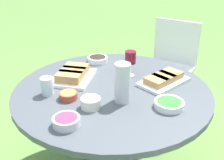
{
  "coord_description": "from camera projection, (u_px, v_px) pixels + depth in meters",
  "views": [
    {
      "loc": [
        -1.56,
        -0.12,
        1.53
      ],
      "look_at": [
        0.0,
        0.0,
        0.77
      ],
      "focal_mm": 45.0,
      "sensor_mm": 36.0,
      "label": 1
    }
  ],
  "objects": [
    {
      "name": "dining_table",
      "position": [
        112.0,
        103.0,
        1.82
      ],
      "size": [
        1.24,
        1.24,
        0.71
      ],
      "color": "#4C4C51",
      "rests_on": "ground_plane"
    },
    {
      "name": "chair_near_right",
      "position": [
        171.0,
        60.0,
        2.7
      ],
      "size": [
        0.57,
        0.58,
        0.89
      ],
      "color": "silver",
      "rests_on": "ground_plane"
    },
    {
      "name": "water_pitcher",
      "position": [
        122.0,
        83.0,
        1.58
      ],
      "size": [
        0.1,
        0.09,
        0.23
      ],
      "color": "silver",
      "rests_on": "dining_table"
    },
    {
      "name": "wine_glass",
      "position": [
        130.0,
        58.0,
        1.89
      ],
      "size": [
        0.07,
        0.07,
        0.18
      ],
      "color": "silver",
      "rests_on": "dining_table"
    },
    {
      "name": "platter_bread_main",
      "position": [
        73.0,
        74.0,
        1.88
      ],
      "size": [
        0.34,
        0.29,
        0.07
      ],
      "color": "white",
      "rests_on": "dining_table"
    },
    {
      "name": "platter_charcuterie",
      "position": [
        164.0,
        79.0,
        1.83
      ],
      "size": [
        0.38,
        0.37,
        0.06
      ],
      "color": "white",
      "rests_on": "dining_table"
    },
    {
      "name": "bowl_fries",
      "position": [
        68.0,
        95.0,
        1.65
      ],
      "size": [
        0.11,
        0.11,
        0.04
      ],
      "color": "#B74733",
      "rests_on": "dining_table"
    },
    {
      "name": "bowl_salad",
      "position": [
        169.0,
        104.0,
        1.56
      ],
      "size": [
        0.17,
        0.17,
        0.04
      ],
      "color": "white",
      "rests_on": "dining_table"
    },
    {
      "name": "bowl_olives",
      "position": [
        98.0,
        59.0,
        2.16
      ],
      "size": [
        0.15,
        0.15,
        0.04
      ],
      "color": "white",
      "rests_on": "dining_table"
    },
    {
      "name": "bowl_dip_red",
      "position": [
        66.0,
        121.0,
        1.4
      ],
      "size": [
        0.14,
        0.14,
        0.05
      ],
      "color": "silver",
      "rests_on": "dining_table"
    },
    {
      "name": "bowl_dip_cream",
      "position": [
        91.0,
        102.0,
        1.55
      ],
      "size": [
        0.11,
        0.11,
        0.06
      ],
      "color": "beige",
      "rests_on": "dining_table"
    },
    {
      "name": "cup_water_near",
      "position": [
        47.0,
        86.0,
        1.68
      ],
      "size": [
        0.08,
        0.08,
        0.11
      ],
      "color": "silver",
      "rests_on": "dining_table"
    }
  ]
}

